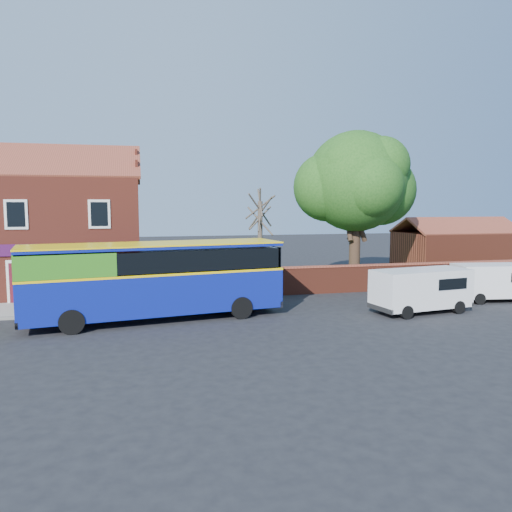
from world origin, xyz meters
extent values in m
plane|color=black|center=(0.00, 0.00, 0.00)|extent=(120.00, 120.00, 0.00)
cube|color=gray|center=(-7.00, 5.75, 0.06)|extent=(18.00, 3.50, 0.12)
cube|color=slate|center=(-7.00, 4.00, 0.07)|extent=(18.00, 0.15, 0.14)
cube|color=#426B28|center=(13.00, 13.00, 0.02)|extent=(26.00, 12.00, 0.04)
cube|color=maroon|center=(-7.00, 11.50, 3.25)|extent=(12.00, 8.00, 6.50)
cube|color=brown|center=(-7.00, 9.50, 7.50)|extent=(12.30, 4.08, 2.16)
cube|color=brown|center=(-7.00, 13.50, 7.50)|extent=(12.30, 4.08, 2.16)
cube|color=black|center=(-7.00, 7.47, 4.60)|extent=(1.10, 0.06, 1.50)
cube|color=#4C0F19|center=(-7.00, 7.45, 1.10)|extent=(0.95, 0.04, 2.10)
cube|color=silver|center=(-7.00, 7.47, 1.15)|extent=(1.20, 0.06, 2.30)
cube|color=#3B0D3B|center=(-7.00, 7.44, 2.80)|extent=(2.00, 0.06, 0.60)
cube|color=maroon|center=(13.00, 7.00, 0.75)|extent=(22.00, 0.30, 1.50)
cube|color=brown|center=(13.00, 7.00, 1.55)|extent=(22.00, 0.38, 0.10)
cube|color=maroon|center=(22.00, 13.00, 1.50)|extent=(8.00, 5.00, 3.00)
cube|color=brown|center=(22.00, 11.75, 3.55)|extent=(8.20, 2.56, 1.24)
cube|color=brown|center=(22.00, 14.25, 3.55)|extent=(8.20, 2.56, 1.24)
cube|color=navy|center=(-0.38, 2.57, 1.28)|extent=(11.46, 4.46, 1.78)
cube|color=yellow|center=(-0.38, 2.57, 2.17)|extent=(11.48, 4.49, 0.10)
cube|color=black|center=(-0.38, 2.57, 2.70)|extent=(11.02, 4.41, 0.89)
cube|color=#35871D|center=(-4.02, 2.00, 2.70)|extent=(4.18, 3.38, 0.95)
cube|color=navy|center=(-0.38, 2.57, 3.30)|extent=(11.46, 4.46, 0.14)
cube|color=yellow|center=(-0.38, 2.57, 3.38)|extent=(11.50, 4.51, 0.06)
cylinder|color=black|center=(-3.71, 0.72, 0.50)|extent=(1.04, 0.43, 1.00)
cylinder|color=black|center=(-4.11, 3.32, 0.50)|extent=(1.04, 0.43, 1.00)
cylinder|color=black|center=(3.36, 1.81, 0.50)|extent=(1.04, 0.43, 1.00)
cylinder|color=black|center=(2.95, 4.41, 0.50)|extent=(1.04, 0.43, 1.00)
cube|color=white|center=(11.88, 1.12, 1.17)|extent=(4.89, 2.53, 1.77)
cube|color=black|center=(13.96, 1.43, 1.45)|extent=(0.31, 1.58, 0.70)
cube|color=black|center=(14.15, 1.45, 0.37)|extent=(0.37, 1.86, 0.22)
cylinder|color=black|center=(10.54, 0.04, 0.31)|extent=(0.64, 0.31, 0.62)
cylinder|color=black|center=(10.28, 1.77, 0.31)|extent=(0.64, 0.31, 0.62)
cylinder|color=black|center=(13.49, 0.47, 0.31)|extent=(0.64, 0.31, 0.62)
cylinder|color=black|center=(13.23, 2.20, 0.31)|extent=(0.64, 0.31, 0.62)
cube|color=white|center=(17.38, 2.74, 1.11)|extent=(4.64, 2.36, 1.69)
cylinder|color=black|center=(15.86, 2.11, 0.29)|extent=(0.61, 0.30, 0.59)
cylinder|color=black|center=(16.09, 3.75, 0.29)|extent=(0.61, 0.30, 0.59)
cylinder|color=black|center=(18.90, 3.36, 0.29)|extent=(0.61, 0.30, 0.59)
cylinder|color=black|center=(12.29, 9.49, 2.00)|extent=(0.70, 0.70, 4.00)
sphere|color=#366E22|center=(12.29, 9.49, 6.53)|extent=(6.26, 6.26, 6.26)
sphere|color=#366E22|center=(14.12, 9.84, 6.00)|extent=(4.52, 4.52, 4.52)
sphere|color=#366E22|center=(10.64, 10.01, 6.18)|extent=(4.35, 4.35, 4.35)
cylinder|color=#4C4238|center=(6.36, 10.51, 2.65)|extent=(0.30, 0.30, 5.29)
cylinder|color=#4C4238|center=(6.36, 10.51, 4.54)|extent=(0.31, 2.58, 2.08)
cylinder|color=#4C4238|center=(6.36, 10.51, 4.35)|extent=(1.35, 1.91, 1.90)
cylinder|color=#4C4238|center=(6.36, 10.51, 4.73)|extent=(2.17, 0.99, 2.11)
camera|label=1|loc=(-1.06, -19.70, 5.14)|focal=35.00mm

